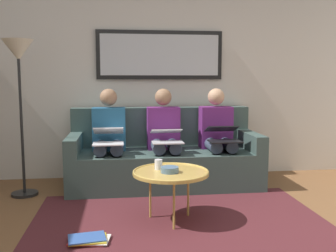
% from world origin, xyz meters
% --- Properties ---
extents(wall_rear, '(6.00, 0.12, 2.60)m').
position_xyz_m(wall_rear, '(0.00, -2.60, 1.30)').
color(wall_rear, beige).
rests_on(wall_rear, ground_plane).
extents(area_rug, '(2.60, 1.80, 0.01)m').
position_xyz_m(area_rug, '(0.00, -0.85, 0.00)').
color(area_rug, '#4C1E23').
rests_on(area_rug, ground_plane).
extents(couch, '(2.20, 0.90, 0.90)m').
position_xyz_m(couch, '(0.00, -2.12, 0.31)').
color(couch, '#384C47').
rests_on(couch, ground_plane).
extents(framed_mirror, '(1.58, 0.05, 0.61)m').
position_xyz_m(framed_mirror, '(0.00, -2.51, 1.55)').
color(framed_mirror, black).
extents(coffee_table, '(0.67, 0.67, 0.46)m').
position_xyz_m(coffee_table, '(0.08, -0.90, 0.44)').
color(coffee_table, tan).
rests_on(coffee_table, ground_plane).
extents(cup, '(0.07, 0.07, 0.09)m').
position_xyz_m(cup, '(0.18, -0.99, 0.49)').
color(cup, silver).
rests_on(cup, coffee_table).
extents(bowl, '(0.16, 0.16, 0.05)m').
position_xyz_m(bowl, '(0.09, -0.86, 0.47)').
color(bowl, slate).
rests_on(bowl, coffee_table).
extents(person_left, '(0.38, 0.58, 1.14)m').
position_xyz_m(person_left, '(-0.64, -2.05, 0.61)').
color(person_left, '#66236B').
rests_on(person_left, couch).
extents(laptop_black, '(0.36, 0.39, 0.17)m').
position_xyz_m(laptop_black, '(-0.64, -1.82, 0.63)').
color(laptop_black, black).
extents(person_middle, '(0.38, 0.58, 1.14)m').
position_xyz_m(person_middle, '(0.00, -2.05, 0.61)').
color(person_middle, '#66236B').
rests_on(person_middle, couch).
extents(laptop_silver, '(0.34, 0.34, 0.15)m').
position_xyz_m(laptop_silver, '(0.00, -1.80, 0.63)').
color(laptop_silver, silver).
extents(person_right, '(0.38, 0.58, 1.14)m').
position_xyz_m(person_right, '(0.64, -2.05, 0.61)').
color(person_right, '#235B84').
rests_on(person_right, couch).
extents(laptop_white, '(0.33, 0.40, 0.17)m').
position_xyz_m(laptop_white, '(0.64, -1.82, 0.63)').
color(laptop_white, white).
extents(magazine_stack, '(0.34, 0.26, 0.04)m').
position_xyz_m(magazine_stack, '(0.77, -0.53, 0.03)').
color(magazine_stack, red).
rests_on(magazine_stack, ground_plane).
extents(standing_lamp, '(0.32, 0.32, 1.66)m').
position_xyz_m(standing_lamp, '(1.55, -1.85, 1.37)').
color(standing_lamp, black).
rests_on(standing_lamp, ground_plane).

